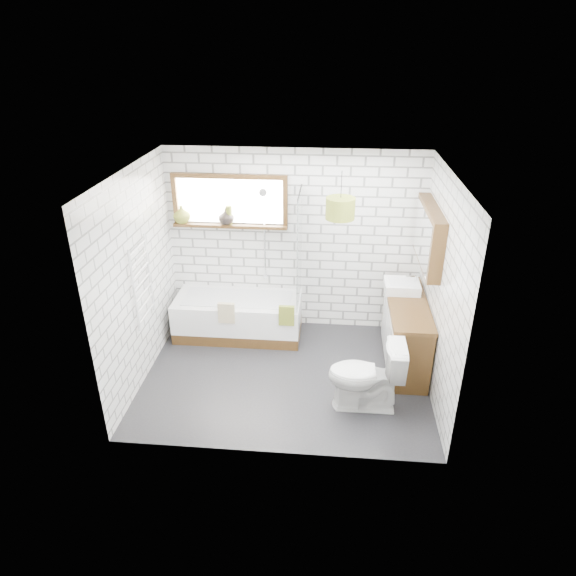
# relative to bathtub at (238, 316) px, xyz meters

# --- Properties ---
(floor) EXTENTS (3.40, 2.60, 0.01)m
(floor) POSITION_rel_bathtub_xyz_m (0.74, -0.92, -0.28)
(floor) COLOR black
(floor) RESTS_ON ground
(ceiling) EXTENTS (3.40, 2.60, 0.01)m
(ceiling) POSITION_rel_bathtub_xyz_m (0.74, -0.92, 2.23)
(ceiling) COLOR white
(ceiling) RESTS_ON ground
(wall_back) EXTENTS (3.40, 0.01, 2.50)m
(wall_back) POSITION_rel_bathtub_xyz_m (0.74, 0.38, 0.97)
(wall_back) COLOR white
(wall_back) RESTS_ON ground
(wall_front) EXTENTS (3.40, 0.01, 2.50)m
(wall_front) POSITION_rel_bathtub_xyz_m (0.74, -2.23, 0.97)
(wall_front) COLOR white
(wall_front) RESTS_ON ground
(wall_left) EXTENTS (0.01, 2.60, 2.50)m
(wall_left) POSITION_rel_bathtub_xyz_m (-0.97, -0.92, 0.97)
(wall_left) COLOR white
(wall_left) RESTS_ON ground
(wall_right) EXTENTS (0.01, 2.60, 2.50)m
(wall_right) POSITION_rel_bathtub_xyz_m (2.44, -0.92, 0.97)
(wall_right) COLOR white
(wall_right) RESTS_ON ground
(window) EXTENTS (1.52, 0.16, 0.68)m
(window) POSITION_rel_bathtub_xyz_m (-0.11, 0.34, 1.52)
(window) COLOR #38230F
(window) RESTS_ON wall_back
(towel_radiator) EXTENTS (0.06, 0.52, 1.00)m
(towel_radiator) POSITION_rel_bathtub_xyz_m (-0.92, -0.92, 0.92)
(towel_radiator) COLOR white
(towel_radiator) RESTS_ON wall_left
(mirror_cabinet) EXTENTS (0.16, 1.20, 0.70)m
(mirror_cabinet) POSITION_rel_bathtub_xyz_m (2.36, -0.32, 1.37)
(mirror_cabinet) COLOR #38230F
(mirror_cabinet) RESTS_ON wall_right
(shower_riser) EXTENTS (0.02, 0.02, 1.30)m
(shower_riser) POSITION_rel_bathtub_xyz_m (0.34, 0.34, 1.07)
(shower_riser) COLOR silver
(shower_riser) RESTS_ON wall_back
(bathtub) EXTENTS (1.70, 0.75, 0.55)m
(bathtub) POSITION_rel_bathtub_xyz_m (0.00, 0.00, 0.00)
(bathtub) COLOR white
(bathtub) RESTS_ON floor
(shower_screen) EXTENTS (0.02, 0.72, 1.50)m
(shower_screen) POSITION_rel_bathtub_xyz_m (0.83, 0.00, 1.03)
(shower_screen) COLOR white
(shower_screen) RESTS_ON bathtub
(towel_green) EXTENTS (0.20, 0.05, 0.27)m
(towel_green) POSITION_rel_bathtub_xyz_m (0.70, -0.38, 0.26)
(towel_green) COLOR olive
(towel_green) RESTS_ON bathtub
(towel_beige) EXTENTS (0.22, 0.05, 0.28)m
(towel_beige) POSITION_rel_bathtub_xyz_m (-0.08, -0.38, 0.26)
(towel_beige) COLOR tan
(towel_beige) RESTS_ON bathtub
(vanity) EXTENTS (0.47, 1.47, 0.84)m
(vanity) POSITION_rel_bathtub_xyz_m (2.20, -0.45, 0.15)
(vanity) COLOR #38230F
(vanity) RESTS_ON floor
(basin) EXTENTS (0.43, 0.38, 0.13)m
(basin) POSITION_rel_bathtub_xyz_m (2.14, -0.15, 0.63)
(basin) COLOR white
(basin) RESTS_ON vanity
(tap) EXTENTS (0.04, 0.04, 0.16)m
(tap) POSITION_rel_bathtub_xyz_m (2.30, -0.15, 0.70)
(tap) COLOR silver
(tap) RESTS_ON vanity
(toilet) EXTENTS (0.47, 0.81, 0.83)m
(toilet) POSITION_rel_bathtub_xyz_m (1.66, -1.42, 0.14)
(toilet) COLOR white
(toilet) RESTS_ON floor
(vase_olive) EXTENTS (0.29, 0.29, 0.23)m
(vase_olive) POSITION_rel_bathtub_xyz_m (-0.76, 0.31, 1.32)
(vase_olive) COLOR olive
(vase_olive) RESTS_ON window
(vase_dark) EXTENTS (0.25, 0.25, 0.21)m
(vase_dark) POSITION_rel_bathtub_xyz_m (-0.16, 0.31, 1.31)
(vase_dark) COLOR black
(vase_dark) RESTS_ON window
(bottle) EXTENTS (0.09, 0.09, 0.25)m
(bottle) POSITION_rel_bathtub_xyz_m (-0.12, 0.31, 1.33)
(bottle) COLOR olive
(bottle) RESTS_ON window
(pendant) EXTENTS (0.31, 0.31, 0.23)m
(pendant) POSITION_rel_bathtub_xyz_m (1.31, -0.79, 1.82)
(pendant) COLOR olive
(pendant) RESTS_ON ceiling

